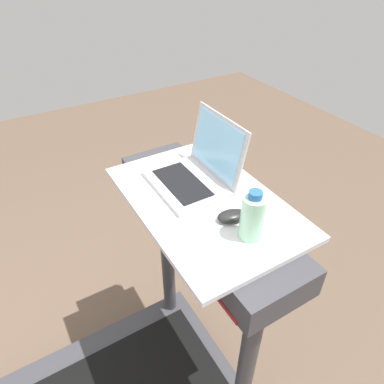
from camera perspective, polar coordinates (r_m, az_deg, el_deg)
The scene contains 4 objects.
desk_board at distance 1.25m, azimuth 1.97°, elevation -1.49°, with size 0.74×0.48×0.02m, color silver.
laptop at distance 1.30m, azimuth 0.67°, elevation 3.47°, with size 0.31×0.28×0.24m.
computer_mouse at distance 1.16m, azimuth 6.53°, elevation -3.91°, with size 0.06×0.10×0.03m, color black.
water_bottle at distance 1.07m, azimuth 9.89°, elevation -4.01°, with size 0.08×0.08×0.17m.
Camera 1 is at (0.82, 0.16, 1.97)m, focal length 32.55 mm.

